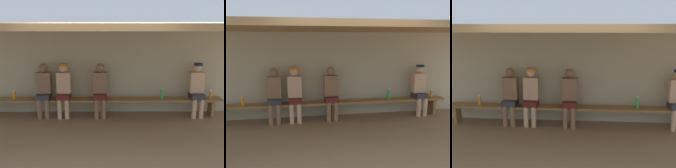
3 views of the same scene
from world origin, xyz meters
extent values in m
plane|color=#8C6D4C|center=(0.00, 0.00, 0.00)|extent=(24.00, 24.00, 0.00)
cube|color=#B7AD8C|center=(0.00, 2.00, 1.10)|extent=(8.00, 0.20, 2.20)
cube|color=#9E7547|center=(0.00, 0.70, 2.26)|extent=(8.00, 2.80, 0.12)
cube|color=olive|center=(0.00, 1.55, 0.43)|extent=(6.00, 0.36, 0.05)
cube|color=olive|center=(0.00, 1.55, 0.21)|extent=(0.08, 0.29, 0.41)
cube|color=olive|center=(2.75, 1.55, 0.21)|extent=(0.08, 0.29, 0.41)
cube|color=#591E19|center=(-0.95, 1.53, 0.53)|extent=(0.32, 0.40, 0.14)
cylinder|color=#DBAD84|center=(-1.04, 1.37, 0.24)|extent=(0.11, 0.11, 0.48)
cylinder|color=#DBAD84|center=(-0.86, 1.37, 0.24)|extent=(0.11, 0.11, 0.48)
cube|color=#DBAD84|center=(-0.95, 1.61, 0.86)|extent=(0.34, 0.20, 0.52)
sphere|color=#DBAD84|center=(-0.95, 1.61, 1.23)|extent=(0.21, 0.21, 0.21)
cylinder|color=orange|center=(-0.95, 1.57, 1.32)|extent=(0.21, 0.21, 0.05)
cube|color=#333338|center=(-1.44, 1.53, 0.53)|extent=(0.32, 0.40, 0.14)
cylinder|color=#8C6647|center=(-1.53, 1.37, 0.24)|extent=(0.11, 0.11, 0.48)
cylinder|color=#8C6647|center=(-1.35, 1.37, 0.24)|extent=(0.11, 0.11, 0.48)
cube|color=#8C6647|center=(-1.44, 1.61, 0.86)|extent=(0.34, 0.20, 0.52)
sphere|color=#8C6647|center=(-1.44, 1.61, 1.23)|extent=(0.21, 0.21, 0.21)
cube|color=#591E19|center=(-0.05, 1.53, 0.53)|extent=(0.32, 0.40, 0.14)
cylinder|color=#8C6647|center=(-0.14, 1.37, 0.24)|extent=(0.11, 0.11, 0.48)
cylinder|color=#8C6647|center=(0.04, 1.37, 0.24)|extent=(0.11, 0.11, 0.48)
cube|color=#8C6647|center=(-0.05, 1.61, 0.86)|extent=(0.34, 0.20, 0.52)
sphere|color=#8C6647|center=(-0.05, 1.61, 1.23)|extent=(0.21, 0.21, 0.21)
cube|color=#333338|center=(2.35, 1.53, 0.53)|extent=(0.32, 0.40, 0.14)
cylinder|color=#DBAD84|center=(2.26, 1.37, 0.24)|extent=(0.11, 0.11, 0.48)
cylinder|color=#DBAD84|center=(2.44, 1.37, 0.24)|extent=(0.11, 0.11, 0.48)
cube|color=#DBAD84|center=(2.35, 1.61, 0.86)|extent=(0.34, 0.20, 0.52)
sphere|color=#DBAD84|center=(2.35, 1.61, 1.23)|extent=(0.21, 0.21, 0.21)
cylinder|color=#19234C|center=(2.35, 1.57, 1.32)|extent=(0.21, 0.21, 0.05)
cylinder|color=orange|center=(-2.18, 1.53, 0.56)|extent=(0.07, 0.07, 0.20)
cylinder|color=white|center=(-2.18, 1.53, 0.67)|extent=(0.05, 0.05, 0.02)
cylinder|color=orange|center=(2.70, 1.54, 0.56)|extent=(0.06, 0.06, 0.20)
cylinder|color=white|center=(2.70, 1.54, 0.67)|extent=(0.04, 0.04, 0.02)
cylinder|color=green|center=(1.49, 1.54, 0.58)|extent=(0.07, 0.07, 0.24)
cylinder|color=white|center=(1.49, 1.54, 0.72)|extent=(0.05, 0.05, 0.02)
camera|label=1|loc=(0.18, -4.86, 2.37)|focal=42.93mm
camera|label=2|loc=(-0.99, -4.56, 1.98)|focal=40.27mm
camera|label=3|loc=(0.30, -4.67, 2.30)|focal=44.99mm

